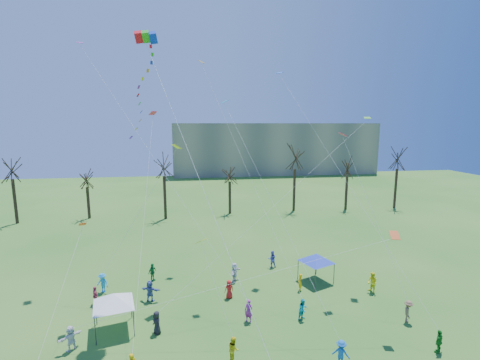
{
  "coord_description": "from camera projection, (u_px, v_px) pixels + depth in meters",
  "views": [
    {
      "loc": [
        -2.74,
        -17.18,
        14.76
      ],
      "look_at": [
        0.43,
        5.0,
        11.0
      ],
      "focal_mm": 25.0,
      "sensor_mm": 36.0,
      "label": 1
    }
  ],
  "objects": [
    {
      "name": "distant_building",
      "position": [
        274.0,
        148.0,
        101.49
      ],
      "size": [
        60.0,
        14.0,
        15.0
      ],
      "primitive_type": "cube",
      "color": "gray",
      "rests_on": "ground"
    },
    {
      "name": "canopy_tent_white",
      "position": [
        113.0,
        299.0,
        23.8
      ],
      "size": [
        3.72,
        3.72,
        2.87
      ],
      "color": "#3F3F44",
      "rests_on": "ground"
    },
    {
      "name": "festival_crowd",
      "position": [
        223.0,
        302.0,
        26.41
      ],
      "size": [
        25.69,
        15.59,
        1.85
      ],
      "color": "red",
      "rests_on": "ground"
    },
    {
      "name": "small_kites_aloft",
      "position": [
        231.0,
        144.0,
        28.05
      ],
      "size": [
        26.85,
        17.65,
        32.72
      ],
      "color": "red",
      "rests_on": "ground"
    },
    {
      "name": "big_box_kite",
      "position": [
        146.0,
        94.0,
        23.84
      ],
      "size": [
        4.52,
        6.69,
        22.85
      ],
      "color": "red",
      "rests_on": "ground"
    },
    {
      "name": "canopy_tent_blue",
      "position": [
        316.0,
        258.0,
        31.48
      ],
      "size": [
        3.37,
        3.37,
        2.73
      ],
      "color": "#3F3F44",
      "rests_on": "ground"
    },
    {
      "name": "bare_tree_row",
      "position": [
        238.0,
        170.0,
        54.4
      ],
      "size": [
        67.97,
        8.13,
        11.28
      ],
      "color": "black",
      "rests_on": "ground"
    }
  ]
}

